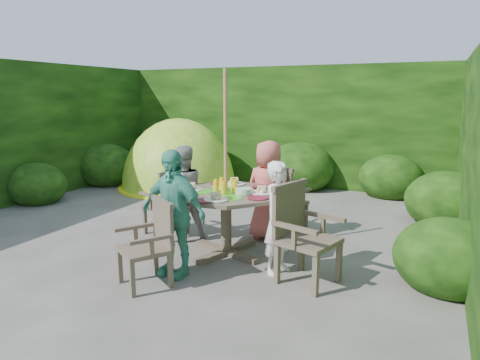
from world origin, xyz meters
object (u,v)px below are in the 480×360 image
at_px(child_left, 183,193).
at_px(dome_tent, 179,187).
at_px(garden_chair_left, 169,201).
at_px(garden_chair_back, 282,199).
at_px(child_front, 173,213).
at_px(garden_chair_right, 302,232).
at_px(child_back, 268,190).
at_px(parasol_pole, 226,165).
at_px(patio_table, 226,202).
at_px(garden_chair_front, 151,242).
at_px(child_right, 279,218).

xyz_separation_m(child_left, dome_tent, (-1.89, 2.83, -0.63)).
height_order(garden_chair_left, garden_chair_back, garden_chair_back).
bearing_deg(child_front, garden_chair_back, 76.80).
relative_size(garden_chair_right, child_back, 0.74).
distance_m(garden_chair_right, child_front, 1.36).
bearing_deg(child_left, garden_chair_left, -74.16).
height_order(parasol_pole, garden_chair_right, parasol_pole).
height_order(patio_table, parasol_pole, parasol_pole).
xyz_separation_m(garden_chair_front, child_right, (1.08, 0.82, 0.17)).
height_order(garden_chair_back, child_right, child_right).
xyz_separation_m(patio_table, child_left, (-0.77, 0.25, -0.02)).
bearing_deg(dome_tent, parasol_pole, -40.46).
xyz_separation_m(child_front, dome_tent, (-2.41, 3.84, -0.68)).
distance_m(garden_chair_front, child_back, 1.92).
height_order(child_left, child_back, child_back).
bearing_deg(garden_chair_back, garden_chair_front, 87.40).
xyz_separation_m(parasol_pole, child_front, (-0.25, -0.76, -0.42)).
distance_m(child_left, dome_tent, 3.46).
bearing_deg(child_front, garden_chair_left, 130.91).
relative_size(garden_chair_left, child_right, 0.72).
bearing_deg(parasol_pole, garden_chair_back, 71.94).
relative_size(child_right, child_left, 0.97).
bearing_deg(child_front, parasol_pole, 76.93).
bearing_deg(child_right, dome_tent, 60.64).
height_order(garden_chair_back, child_front, child_front).
bearing_deg(garden_chair_back, parasol_pole, 86.79).
distance_m(garden_chair_back, child_front, 1.91).
bearing_deg(child_left, garden_chair_right, 105.92).
height_order(garden_chair_back, child_back, child_back).
relative_size(parasol_pole, garden_chair_front, 2.62).
relative_size(garden_chair_right, child_front, 0.72).
relative_size(patio_table, child_right, 1.37).
distance_m(garden_chair_right, garden_chair_front, 1.54).
height_order(parasol_pole, dome_tent, parasol_pole).
distance_m(garden_chair_back, garden_chair_front, 2.21).
bearing_deg(garden_chair_front, dome_tent, 152.13).
height_order(child_back, child_front, child_front).
height_order(garden_chair_right, dome_tent, dome_tent).
height_order(patio_table, garden_chair_front, patio_table).
xyz_separation_m(garden_chair_right, child_back, (-0.79, 1.10, 0.14)).
distance_m(parasol_pole, dome_tent, 4.21).
bearing_deg(child_back, garden_chair_front, 75.49).
bearing_deg(garden_chair_right, child_front, 124.81).
distance_m(patio_table, parasol_pole, 0.44).
bearing_deg(garden_chair_front, garden_chair_left, 150.14).
bearing_deg(dome_tent, garden_chair_back, -25.42).
xyz_separation_m(child_back, child_front, (-0.49, -1.52, 0.02)).
height_order(child_left, dome_tent, dome_tent).
bearing_deg(child_left, patio_table, 106.06).
height_order(parasol_pole, child_back, parasol_pole).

